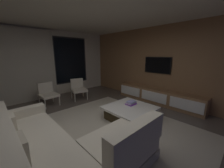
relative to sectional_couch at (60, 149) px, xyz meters
The scene contains 11 objects.
floor 0.96m from the sectional_couch, 14.58° to the left, with size 9.20×9.20×0.00m, color #564C44.
back_wall_with_window 4.07m from the sectional_couch, 77.95° to the left, with size 6.60×0.30×2.70m.
media_wall 4.09m from the sectional_couch, ahead, with size 0.12×7.80×2.70m.
area_rug 1.27m from the sectional_couch, ahead, with size 3.20×3.80×0.01m, color #ADA391.
sectional_couch is the anchor object (origin of this frame).
coffee_table 2.00m from the sectional_couch, ahead, with size 1.16×1.16×0.36m.
book_stack_on_coffee_table 2.17m from the sectional_couch, ahead, with size 0.30×0.22×0.10m.
accent_chair_near_window 3.31m from the sectional_couch, 55.58° to the left, with size 0.65×0.67×0.78m.
accent_chair_by_curtain 2.94m from the sectional_couch, 75.21° to the left, with size 0.58×0.60×0.78m.
media_console 3.66m from the sectional_couch, ahead, with size 0.46×3.10×0.52m.
mounted_tv 4.01m from the sectional_couch, ahead, with size 0.05×0.99×0.57m.
Camera 1 is at (-1.51, -2.09, 1.74)m, focal length 21.12 mm.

